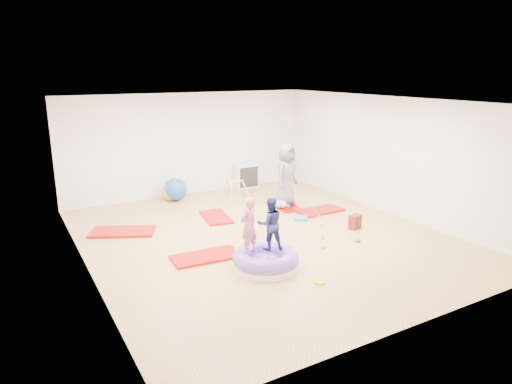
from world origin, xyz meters
TOP-DOWN VIEW (x-y plane):
  - room at (0.00, 0.00)m, footprint 7.01×8.01m
  - gym_mat_front_left at (-1.50, -0.44)m, footprint 1.28×0.70m
  - gym_mat_mid_left at (-2.51, 1.69)m, footprint 1.50×1.19m
  - gym_mat_center_back at (-0.33, 1.62)m, footprint 0.74×1.19m
  - gym_mat_right at (2.11, 0.80)m, footprint 1.18×0.62m
  - gym_mat_rear_right at (1.58, 1.60)m, footprint 0.63×1.11m
  - inflatable_cushion at (-0.76, -1.38)m, footprint 1.18×1.18m
  - child_pink at (-1.03, -1.26)m, footprint 0.43×0.36m
  - child_navy at (-0.61, -1.27)m, footprint 0.55×0.48m
  - adult_caregiver at (1.60, 1.58)m, footprint 0.91×0.80m
  - infant at (1.35, 1.42)m, footprint 0.35×0.35m
  - ball_pit_balls at (0.54, -0.58)m, footprint 2.63×3.52m
  - exercise_ball_blue at (-0.63, 3.53)m, footprint 0.61×0.61m
  - exercise_ball_orange at (-0.78, 3.59)m, footprint 0.41×0.41m
  - infant_play_gym at (0.81, 2.87)m, footprint 0.65×0.62m
  - cube_shelf at (1.66, 3.79)m, footprint 0.69×0.34m
  - balance_disc at (1.33, 0.51)m, footprint 0.32×0.32m
  - backpack at (2.00, -0.59)m, footprint 0.31×0.24m
  - yellow_toy at (-0.28, -2.30)m, footprint 0.21×0.21m

SIDE VIEW (x-z plane):
  - yellow_toy at x=-0.28m, z-range 0.00..0.03m
  - gym_mat_rear_right at x=1.58m, z-range 0.00..0.04m
  - gym_mat_center_back at x=-0.33m, z-range 0.00..0.05m
  - gym_mat_right at x=2.11m, z-range 0.00..0.05m
  - gym_mat_front_left at x=-1.50m, z-range 0.00..0.05m
  - gym_mat_mid_left at x=-2.51m, z-range 0.00..0.06m
  - balance_disc at x=1.33m, z-range 0.00..0.07m
  - ball_pit_balls at x=0.54m, z-range 0.00..0.07m
  - inflatable_cushion at x=-0.76m, z-range -0.04..0.33m
  - infant at x=1.35m, z-range 0.05..0.25m
  - backpack at x=2.00m, z-range 0.00..0.32m
  - exercise_ball_orange at x=-0.78m, z-range 0.00..0.41m
  - exercise_ball_blue at x=-0.63m, z-range 0.00..0.61m
  - infant_play_gym at x=0.81m, z-range 0.08..0.59m
  - cube_shelf at x=1.66m, z-range 0.00..0.69m
  - child_navy at x=-0.61m, z-range 0.34..1.30m
  - adult_caregiver at x=1.60m, z-range 0.04..1.62m
  - child_pink at x=-1.03m, z-range 0.34..1.36m
  - room at x=0.00m, z-range 0.00..2.80m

